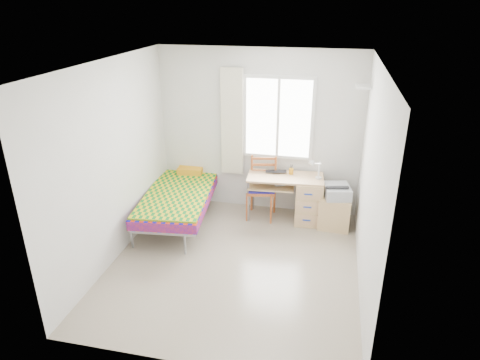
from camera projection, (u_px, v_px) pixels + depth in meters
name	position (u px, v px, depth m)	size (l,w,h in m)	color
floor	(234.00, 263.00, 5.70)	(3.50, 3.50, 0.00)	#BCAD93
ceiling	(233.00, 64.00, 4.67)	(3.50, 3.50, 0.00)	white
wall_back	(259.00, 132.00, 6.76)	(3.20, 3.20, 0.00)	silver
wall_left	(113.00, 163.00, 5.50)	(3.50, 3.50, 0.00)	silver
wall_right	(370.00, 185.00, 4.87)	(3.50, 3.50, 0.00)	silver
window	(278.00, 118.00, 6.58)	(1.10, 0.04, 1.30)	white
curtain	(232.00, 123.00, 6.72)	(0.35, 0.05, 1.70)	beige
floating_shelf	(363.00, 86.00, 5.82)	(0.20, 0.32, 0.03)	white
bed	(181.00, 193.00, 6.71)	(1.17, 2.16, 0.90)	gray
desk	(304.00, 197.00, 6.65)	(1.20, 0.62, 0.73)	tan
chair	(262.00, 184.00, 6.75)	(0.50, 0.50, 0.98)	brown
cabinet	(335.00, 212.00, 6.52)	(0.50, 0.45, 0.51)	tan
printer	(337.00, 191.00, 6.38)	(0.45, 0.49, 0.18)	#9EA2A6
laptop	(276.00, 173.00, 6.68)	(0.33, 0.21, 0.03)	black
pen_cup	(291.00, 171.00, 6.66)	(0.07, 0.07, 0.09)	orange
task_lamp	(315.00, 167.00, 6.32)	(0.21, 0.30, 0.36)	white
book	(274.00, 183.00, 6.68)	(0.16, 0.22, 0.02)	gray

